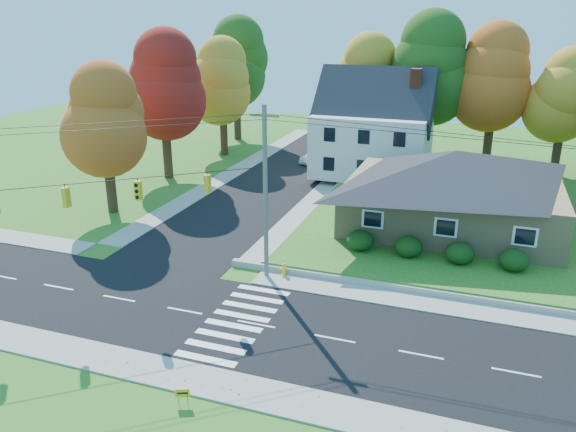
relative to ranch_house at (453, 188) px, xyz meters
name	(u,v)px	position (x,y,z in m)	size (l,w,h in m)	color
ground	(256,324)	(-8.00, -16.00, -3.27)	(120.00, 120.00, 0.00)	#3D7923
road_main	(256,324)	(-8.00, -16.00, -3.26)	(90.00, 8.00, 0.02)	black
road_cross	(283,176)	(-16.00, 10.00, -3.25)	(8.00, 44.00, 0.02)	black
sidewalk_north	(290,281)	(-8.00, -11.00, -3.23)	(90.00, 2.00, 0.08)	#9C9A90
sidewalk_south	(210,383)	(-8.00, -21.00, -3.23)	(90.00, 2.00, 0.08)	#9C9A90
lawn	(523,215)	(5.00, 5.00, -3.02)	(30.00, 30.00, 0.50)	#3D7923
ranch_house	(453,188)	(0.00, 0.00, 0.00)	(14.60, 10.60, 5.40)	tan
colonial_house	(374,130)	(-7.96, 12.00, 1.32)	(10.40, 8.40, 9.60)	silver
hedge_row	(434,250)	(-0.50, -6.20, -2.13)	(10.70, 1.70, 1.27)	#163A10
traffic_infrastructure	(262,217)	(-8.15, -14.65, 1.88)	(38.10, 10.66, 10.00)	#666059
tree_lot_0	(367,80)	(-10.00, 18.00, 5.04)	(6.72, 6.72, 12.51)	#3F2A19
tree_lot_1	(429,70)	(-4.00, 17.00, 6.35)	(7.84, 7.84, 14.60)	#3F2A19
tree_lot_2	(496,78)	(2.00, 18.00, 5.70)	(7.28, 7.28, 13.56)	#3F2A19
tree_lot_3	(566,97)	(8.00, 17.00, 4.39)	(6.16, 6.16, 11.47)	#3F2A19
tree_west_0	(103,120)	(-25.00, -4.00, 3.89)	(6.16, 6.16, 11.47)	#3F2A19
tree_west_1	(162,86)	(-26.00, 6.00, 5.20)	(7.28, 7.28, 13.56)	#3F2A19
tree_west_2	(222,82)	(-25.00, 16.00, 4.54)	(6.72, 6.72, 12.51)	#3F2A19
tree_west_3	(236,63)	(-27.00, 24.00, 5.85)	(7.84, 7.84, 14.60)	#3F2A19
white_car	(315,157)	(-14.55, 15.75, -2.62)	(1.32, 3.79, 1.25)	silver
fire_hydrant	(284,270)	(-8.56, -10.39, -2.88)	(0.46, 0.36, 0.80)	yellow
yard_sign	(183,393)	(-8.39, -22.53, -2.76)	(0.54, 0.25, 0.71)	black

